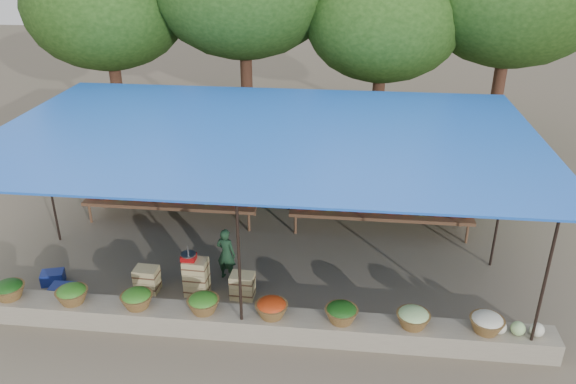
# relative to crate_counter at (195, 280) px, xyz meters

# --- Properties ---
(ground) EXTENTS (60.00, 60.00, 0.00)m
(ground) POSITION_rel_crate_counter_xyz_m (1.14, 1.71, -0.31)
(ground) COLOR #69634E
(ground) RESTS_ON ground
(stone_curb) EXTENTS (10.60, 0.55, 0.40)m
(stone_curb) POSITION_rel_crate_counter_xyz_m (1.14, -1.04, -0.11)
(stone_curb) COLOR gray
(stone_curb) RESTS_ON ground
(stall_canopy) EXTENTS (10.80, 6.60, 2.82)m
(stall_canopy) POSITION_rel_crate_counter_xyz_m (1.14, 1.78, 2.37)
(stall_canopy) COLOR black
(stall_canopy) RESTS_ON ground
(produce_baskets) EXTENTS (8.98, 0.58, 0.34)m
(produce_baskets) POSITION_rel_crate_counter_xyz_m (1.04, -1.04, 0.25)
(produce_baskets) COLOR brown
(produce_baskets) RESTS_ON stone_curb
(netting_backdrop) EXTENTS (10.60, 0.06, 2.50)m
(netting_backdrop) POSITION_rel_crate_counter_xyz_m (1.14, 4.86, 0.94)
(netting_backdrop) COLOR #18431A
(netting_backdrop) RESTS_ON ground
(fruit_table_left) EXTENTS (4.21, 0.95, 0.93)m
(fruit_table_left) POSITION_rel_crate_counter_xyz_m (-1.35, 3.06, 0.30)
(fruit_table_left) COLOR #523320
(fruit_table_left) RESTS_ON ground
(fruit_table_right) EXTENTS (4.21, 0.95, 0.93)m
(fruit_table_right) POSITION_rel_crate_counter_xyz_m (3.65, 3.06, 0.30)
(fruit_table_right) COLOR #523320
(fruit_table_right) RESTS_ON ground
(crate_counter) EXTENTS (2.36, 0.36, 0.77)m
(crate_counter) POSITION_rel_crate_counter_xyz_m (0.00, 0.00, 0.00)
(crate_counter) COLOR tan
(crate_counter) RESTS_ON ground
(weighing_scale) EXTENTS (0.29, 0.29, 0.30)m
(weighing_scale) POSITION_rel_crate_counter_xyz_m (-0.09, 0.00, 0.53)
(weighing_scale) COLOR #A90D10
(weighing_scale) RESTS_ON crate_counter
(vendor_seated) EXTENTS (0.47, 0.37, 1.13)m
(vendor_seated) POSITION_rel_crate_counter_xyz_m (0.49, 0.62, 0.25)
(vendor_seated) COLOR #193822
(vendor_seated) RESTS_ON ground
(customer_left) EXTENTS (0.79, 0.62, 1.62)m
(customer_left) POSITION_rel_crate_counter_xyz_m (-1.54, 3.99, 0.50)
(customer_left) COLOR slate
(customer_left) RESTS_ON ground
(customer_mid) EXTENTS (1.19, 0.70, 1.82)m
(customer_mid) POSITION_rel_crate_counter_xyz_m (1.54, 3.92, 0.60)
(customer_mid) COLOR slate
(customer_mid) RESTS_ON ground
(customer_right) EXTENTS (1.17, 0.88, 1.85)m
(customer_right) POSITION_rel_crate_counter_xyz_m (5.60, 3.96, 0.62)
(customer_right) COLOR slate
(customer_right) RESTS_ON ground
(blue_crate_front) EXTENTS (0.51, 0.43, 0.26)m
(blue_crate_front) POSITION_rel_crate_counter_xyz_m (-2.95, 0.04, -0.18)
(blue_crate_front) COLOR navy
(blue_crate_front) RESTS_ON ground
(blue_crate_back) EXTENTS (0.47, 0.35, 0.28)m
(blue_crate_back) POSITION_rel_crate_counter_xyz_m (-2.51, -0.41, -0.17)
(blue_crate_back) COLOR navy
(blue_crate_back) RESTS_ON ground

